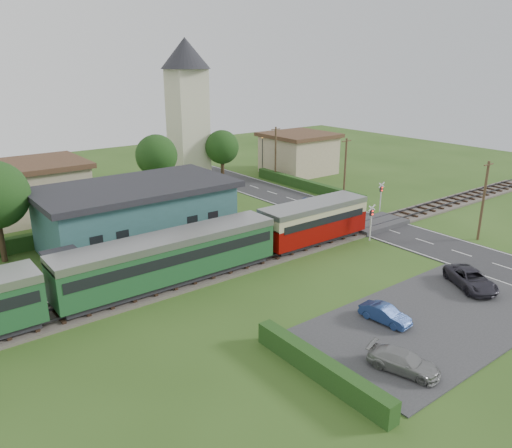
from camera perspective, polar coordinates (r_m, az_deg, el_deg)
ground at (r=40.58m, az=6.55°, el=-3.66°), size 120.00×120.00×0.00m
railway_track at (r=41.89m, az=4.67°, el=-2.72°), size 76.00×3.20×0.49m
road at (r=47.69m, az=15.27°, el=-0.79°), size 6.00×70.00×0.05m
car_park at (r=32.69m, az=19.50°, el=-10.29°), size 17.00×9.00×0.08m
crossing_deck at (r=48.78m, az=13.44°, el=0.04°), size 6.20×3.40×0.45m
platform at (r=38.96m, az=-9.60°, el=-4.41°), size 30.00×3.00×0.45m
equipment_hut at (r=35.73m, az=-21.12°, el=-4.95°), size 2.30×2.30×2.55m
station_building at (r=43.08m, az=-13.43°, el=1.06°), size 16.00×9.00×5.30m
train at (r=33.64m, az=-14.56°, el=-4.91°), size 43.20×2.90×3.40m
church_tower at (r=63.39m, az=-7.88°, el=13.74°), size 6.00×6.00×17.60m
house_west at (r=54.50m, az=-24.43°, el=3.61°), size 10.80×8.80×5.50m
house_east at (r=69.94m, az=4.88°, el=8.12°), size 8.80×8.80×5.50m
hedge_carpark at (r=25.86m, az=7.39°, el=-15.99°), size 0.80×9.00×1.20m
hedge_roadside at (r=60.79m, az=5.83°, el=4.42°), size 0.80×18.00×1.20m
hedge_station at (r=47.66m, az=-15.51°, el=-0.02°), size 22.00×0.80×1.30m
tree_b at (r=56.42m, az=-11.30°, el=7.67°), size 4.60×4.60×7.34m
tree_c at (r=63.10m, az=-3.90°, el=8.75°), size 4.20×4.20×6.78m
utility_pole_b at (r=47.07m, az=24.55°, el=2.52°), size 1.40×0.22×7.00m
utility_pole_c at (r=56.03m, az=10.14°, el=6.21°), size 1.40×0.22×7.00m
utility_pole_d at (r=64.55m, az=2.25°, el=8.07°), size 1.40×0.22×7.00m
crossing_signal_near at (r=44.09m, az=13.04°, el=0.73°), size 0.84×0.28×3.28m
crossing_signal_far at (r=52.39m, az=14.10°, el=3.44°), size 0.84×0.28×3.28m
streetlamp_east at (r=69.60m, az=0.74°, el=8.34°), size 0.30×0.30×5.15m
car_on_road at (r=53.79m, az=5.81°, el=2.54°), size 3.24×2.35×1.02m
car_park_blue at (r=31.30m, az=14.53°, el=-9.94°), size 1.44×3.26×1.04m
car_park_silver at (r=27.13m, az=16.51°, el=-14.84°), size 2.53×3.96×1.07m
car_park_dark at (r=37.64m, az=23.35°, el=-5.78°), size 3.97×4.93×1.25m
pedestrian_near at (r=41.77m, az=-2.66°, el=-1.14°), size 0.56×0.37×1.52m
pedestrian_far at (r=36.14m, az=-16.11°, el=-4.88°), size 0.78×0.94×1.73m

